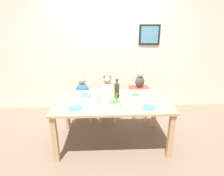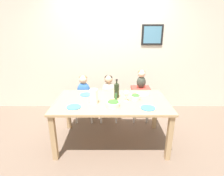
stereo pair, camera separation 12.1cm
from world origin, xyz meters
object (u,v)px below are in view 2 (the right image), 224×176
(person_child_center, at_px, (109,87))
(dinner_plate_front_left, at_px, (74,107))
(wine_bottle, at_px, (117,90))
(salad_bowl_small, at_px, (136,97))
(dinner_plate_front_right, at_px, (148,108))
(dinner_plate_back_left, at_px, (86,94))
(chair_far_left, at_px, (85,102))
(person_baby_right, at_px, (142,78))
(salad_bowl_large, at_px, (114,103))
(chair_right_highchair, at_px, (141,95))
(person_child_left, at_px, (84,87))
(wine_glass_near, at_px, (127,93))
(paper_towel_roll, at_px, (94,97))
(chair_far_center, at_px, (109,102))
(dinner_plate_back_right, at_px, (143,94))

(person_child_center, height_order, dinner_plate_front_left, person_child_center)
(wine_bottle, relative_size, salad_bowl_small, 1.95)
(dinner_plate_front_right, bearing_deg, dinner_plate_back_left, 150.94)
(salad_bowl_small, bearing_deg, chair_far_left, 142.98)
(person_baby_right, distance_m, salad_bowl_large, 1.11)
(chair_right_highchair, relative_size, person_child_left, 1.47)
(dinner_plate_front_left, bearing_deg, person_child_center, 64.39)
(person_child_center, distance_m, wine_glass_near, 0.84)
(wine_bottle, bearing_deg, paper_towel_roll, -144.57)
(person_child_left, xyz_separation_m, paper_towel_roll, (0.29, -0.86, 0.14))
(chair_far_center, distance_m, salad_bowl_large, 1.03)
(salad_bowl_small, bearing_deg, person_child_center, 121.93)
(dinner_plate_front_left, height_order, dinner_plate_front_right, same)
(dinner_plate_front_left, bearing_deg, chair_right_highchair, 41.70)
(person_child_left, relative_size, dinner_plate_back_left, 2.27)
(person_baby_right, bearing_deg, paper_towel_roll, -134.16)
(chair_far_center, bearing_deg, person_child_center, 90.00)
(person_child_center, height_order, dinner_plate_front_right, person_child_center)
(salad_bowl_small, height_order, dinner_plate_back_right, salad_bowl_small)
(salad_bowl_large, bearing_deg, paper_towel_roll, 160.79)
(dinner_plate_front_left, bearing_deg, wine_bottle, 31.21)
(chair_far_center, distance_m, wine_glass_near, 0.95)
(wine_glass_near, height_order, dinner_plate_front_right, wine_glass_near)
(chair_far_center, xyz_separation_m, dinner_plate_back_right, (0.59, -0.46, 0.35))
(wine_bottle, height_order, dinner_plate_back_right, wine_bottle)
(wine_glass_near, xyz_separation_m, dinner_plate_front_left, (-0.76, -0.22, -0.12))
(paper_towel_roll, height_order, salad_bowl_small, paper_towel_roll)
(chair_far_left, xyz_separation_m, person_baby_right, (1.12, 0.00, 0.50))
(dinner_plate_back_right, bearing_deg, wine_bottle, -161.46)
(chair_far_center, relative_size, person_child_left, 1.00)
(chair_far_left, distance_m, person_baby_right, 1.23)
(person_child_center, height_order, salad_bowl_small, person_child_center)
(chair_right_highchair, xyz_separation_m, paper_towel_roll, (-0.83, -0.86, 0.30))
(dinner_plate_front_right, bearing_deg, salad_bowl_small, 112.63)
(paper_towel_roll, relative_size, dinner_plate_back_right, 1.08)
(chair_right_highchair, bearing_deg, person_child_center, 179.90)
(chair_far_left, bearing_deg, person_baby_right, 0.08)
(chair_far_center, height_order, person_child_center, person_child_center)
(person_child_center, height_order, dinner_plate_back_right, person_child_center)
(wine_glass_near, bearing_deg, dinner_plate_front_right, -41.40)
(chair_far_left, relative_size, salad_bowl_small, 3.02)
(salad_bowl_small, height_order, dinner_plate_front_right, salad_bowl_small)
(wine_bottle, distance_m, dinner_plate_front_right, 0.60)
(salad_bowl_large, bearing_deg, chair_far_left, 121.03)
(person_baby_right, distance_m, dinner_plate_back_right, 0.49)
(person_child_left, relative_size, paper_towel_roll, 2.11)
(wine_bottle, xyz_separation_m, dinner_plate_back_right, (0.45, 0.15, -0.12))
(dinner_plate_front_left, bearing_deg, dinner_plate_back_right, 26.19)
(dinner_plate_front_right, bearing_deg, wine_glass_near, 138.60)
(wine_glass_near, bearing_deg, person_child_center, 110.46)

